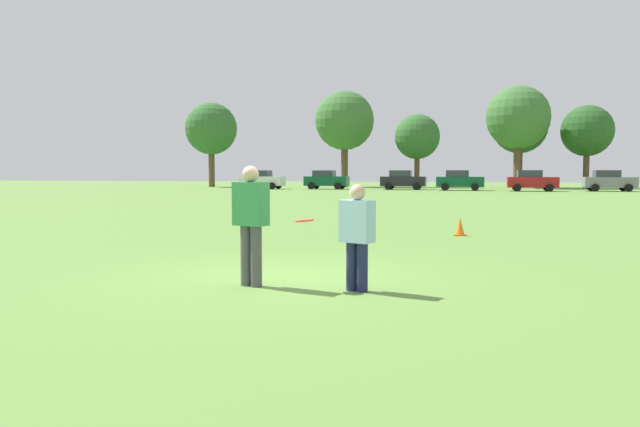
{
  "coord_description": "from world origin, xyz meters",
  "views": [
    {
      "loc": [
        2.81,
        -9.25,
        1.69
      ],
      "look_at": [
        0.46,
        0.84,
        0.98
      ],
      "focal_mm": 34.5,
      "sensor_mm": 36.0,
      "label": 1
    }
  ],
  "objects_px": {
    "parked_car_mid_right": "(460,180)",
    "parked_car_center": "(403,180)",
    "parked_car_near_right": "(532,181)",
    "parked_car_near_left": "(262,180)",
    "parked_car_far_right": "(609,181)",
    "traffic_cone": "(460,227)",
    "frisbee": "(305,220)",
    "player_defender": "(357,232)",
    "player_thrower": "(251,218)",
    "parked_car_mid_left": "(326,180)"
  },
  "relations": [
    {
      "from": "parked_car_mid_right",
      "to": "parked_car_center",
      "type": "bearing_deg",
      "value": 165.51
    },
    {
      "from": "parked_car_near_right",
      "to": "parked_car_center",
      "type": "bearing_deg",
      "value": 168.03
    },
    {
      "from": "parked_car_near_left",
      "to": "parked_car_far_right",
      "type": "relative_size",
      "value": 1.0
    },
    {
      "from": "traffic_cone",
      "to": "parked_car_mid_right",
      "type": "bearing_deg",
      "value": 90.34
    },
    {
      "from": "parked_car_mid_right",
      "to": "parked_car_near_right",
      "type": "height_order",
      "value": "same"
    },
    {
      "from": "parked_car_near_left",
      "to": "frisbee",
      "type": "bearing_deg",
      "value": -70.83
    },
    {
      "from": "parked_car_center",
      "to": "frisbee",
      "type": "bearing_deg",
      "value": -86.17
    },
    {
      "from": "frisbee",
      "to": "parked_car_far_right",
      "type": "xyz_separation_m",
      "value": [
        14.46,
        48.69,
        -0.06
      ]
    },
    {
      "from": "parked_car_mid_right",
      "to": "player_defender",
      "type": "bearing_deg",
      "value": -91.35
    },
    {
      "from": "player_thrower",
      "to": "parked_car_near_left",
      "type": "distance_m",
      "value": 51.47
    },
    {
      "from": "traffic_cone",
      "to": "parked_car_near_left",
      "type": "distance_m",
      "value": 45.08
    },
    {
      "from": "parked_car_near_left",
      "to": "parked_car_mid_left",
      "type": "bearing_deg",
      "value": 8.56
    },
    {
      "from": "parked_car_near_left",
      "to": "parked_car_near_right",
      "type": "relative_size",
      "value": 1.0
    },
    {
      "from": "player_defender",
      "to": "parked_car_near_right",
      "type": "xyz_separation_m",
      "value": [
        7.24,
        47.44,
        0.08
      ]
    },
    {
      "from": "parked_car_mid_left",
      "to": "parked_car_near_right",
      "type": "height_order",
      "value": "same"
    },
    {
      "from": "parked_car_center",
      "to": "parked_car_mid_right",
      "type": "height_order",
      "value": "same"
    },
    {
      "from": "traffic_cone",
      "to": "parked_car_near_left",
      "type": "height_order",
      "value": "parked_car_near_left"
    },
    {
      "from": "parked_car_mid_left",
      "to": "parked_car_center",
      "type": "relative_size",
      "value": 1.0
    },
    {
      "from": "parked_car_mid_left",
      "to": "parked_car_far_right",
      "type": "relative_size",
      "value": 1.0
    },
    {
      "from": "player_thrower",
      "to": "traffic_cone",
      "type": "distance_m",
      "value": 8.62
    },
    {
      "from": "parked_car_near_left",
      "to": "parked_car_near_right",
      "type": "distance_m",
      "value": 25.04
    },
    {
      "from": "parked_car_mid_right",
      "to": "parked_car_near_right",
      "type": "relative_size",
      "value": 1.0
    },
    {
      "from": "traffic_cone",
      "to": "parked_car_mid_left",
      "type": "height_order",
      "value": "parked_car_mid_left"
    },
    {
      "from": "parked_car_center",
      "to": "parked_car_near_left",
      "type": "bearing_deg",
      "value": -176.03
    },
    {
      "from": "player_defender",
      "to": "parked_car_near_right",
      "type": "relative_size",
      "value": 0.36
    },
    {
      "from": "player_defender",
      "to": "parked_car_far_right",
      "type": "xyz_separation_m",
      "value": [
        13.69,
        48.71,
        0.08
      ]
    },
    {
      "from": "player_thrower",
      "to": "parked_car_near_right",
      "type": "xyz_separation_m",
      "value": [
        8.82,
        47.41,
        -0.08
      ]
    },
    {
      "from": "parked_car_center",
      "to": "parked_car_near_right",
      "type": "xyz_separation_m",
      "value": [
        11.34,
        -2.4,
        0.0
      ]
    },
    {
      "from": "parked_car_near_left",
      "to": "parked_car_mid_right",
      "type": "xyz_separation_m",
      "value": [
        18.9,
        -0.41,
        0.0
      ]
    },
    {
      "from": "frisbee",
      "to": "parked_car_mid_right",
      "type": "distance_m",
      "value": 48.51
    },
    {
      "from": "parked_car_near_left",
      "to": "parked_car_far_right",
      "type": "height_order",
      "value": "same"
    },
    {
      "from": "frisbee",
      "to": "parked_car_near_left",
      "type": "relative_size",
      "value": 0.06
    },
    {
      "from": "frisbee",
      "to": "parked_car_center",
      "type": "height_order",
      "value": "parked_car_center"
    },
    {
      "from": "parked_car_mid_left",
      "to": "parked_car_mid_right",
      "type": "distance_m",
      "value": 12.73
    },
    {
      "from": "parked_car_center",
      "to": "parked_car_mid_right",
      "type": "relative_size",
      "value": 1.0
    },
    {
      "from": "parked_car_far_right",
      "to": "player_defender",
      "type": "bearing_deg",
      "value": -105.7
    },
    {
      "from": "player_thrower",
      "to": "parked_car_far_right",
      "type": "xyz_separation_m",
      "value": [
        15.27,
        48.68,
        -0.08
      ]
    },
    {
      "from": "traffic_cone",
      "to": "parked_car_far_right",
      "type": "distance_m",
      "value": 42.45
    },
    {
      "from": "frisbee",
      "to": "parked_car_mid_left",
      "type": "bearing_deg",
      "value": 102.18
    },
    {
      "from": "parked_car_near_left",
      "to": "parked_car_mid_right",
      "type": "distance_m",
      "value": 18.9
    },
    {
      "from": "player_defender",
      "to": "frisbee",
      "type": "relative_size",
      "value": 5.56
    },
    {
      "from": "player_defender",
      "to": "parked_car_near_right",
      "type": "distance_m",
      "value": 47.99
    },
    {
      "from": "traffic_cone",
      "to": "parked_car_center",
      "type": "height_order",
      "value": "parked_car_center"
    },
    {
      "from": "player_defender",
      "to": "parked_car_center",
      "type": "height_order",
      "value": "parked_car_center"
    },
    {
      "from": "frisbee",
      "to": "parked_car_center",
      "type": "xyz_separation_m",
      "value": [
        -3.33,
        49.83,
        -0.06
      ]
    },
    {
      "from": "parked_car_mid_right",
      "to": "parked_car_far_right",
      "type": "relative_size",
      "value": 1.0
    },
    {
      "from": "player_thrower",
      "to": "parked_car_near_left",
      "type": "height_order",
      "value": "parked_car_near_left"
    },
    {
      "from": "player_defender",
      "to": "parked_car_mid_left",
      "type": "height_order",
      "value": "parked_car_mid_left"
    },
    {
      "from": "player_thrower",
      "to": "parked_car_near_right",
      "type": "height_order",
      "value": "parked_car_near_right"
    },
    {
      "from": "player_defender",
      "to": "parked_car_center",
      "type": "relative_size",
      "value": 0.36
    }
  ]
}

